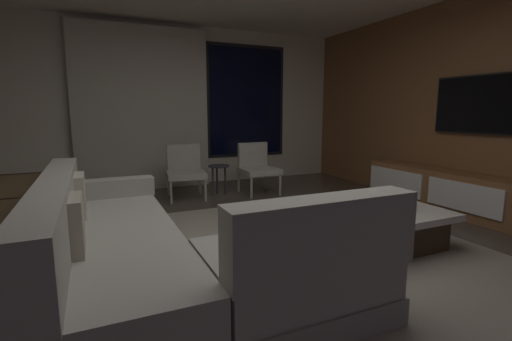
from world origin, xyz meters
TOP-DOWN VIEW (x-y plane):
  - floor at (0.00, 0.00)m, footprint 9.20×9.20m
  - back_wall_with_window at (-0.06, 3.62)m, footprint 6.60×0.30m
  - media_wall at (3.06, 0.00)m, footprint 0.12×7.80m
  - area_rug at (0.35, -0.10)m, footprint 3.20×3.80m
  - sectional_couch at (-0.99, -0.19)m, footprint 1.98×2.50m
  - coffee_table at (1.07, -0.00)m, footprint 1.16×1.16m
  - book_stack_on_coffee_table at (1.22, -0.20)m, footprint 0.31×0.19m
  - accent_chair_near_window at (0.99, 2.46)m, footprint 0.54×0.56m
  - accent_chair_by_curtain at (-0.11, 2.59)m, footprint 0.60×0.62m
  - side_stool at (0.40, 2.56)m, footprint 0.32×0.32m
  - media_console at (2.77, 0.05)m, footprint 0.46×3.10m
  - mounted_tv at (2.95, 0.25)m, footprint 0.05×1.22m

SIDE VIEW (x-z plane):
  - floor at x=0.00m, z-range 0.00..0.00m
  - area_rug at x=0.35m, z-range 0.00..0.01m
  - coffee_table at x=1.07m, z-range 0.01..0.37m
  - media_console at x=2.77m, z-range -0.01..0.51m
  - sectional_couch at x=-0.99m, z-range -0.12..0.70m
  - side_stool at x=0.40m, z-range 0.14..0.60m
  - book_stack_on_coffee_table at x=1.22m, z-range 0.36..0.48m
  - accent_chair_near_window at x=0.99m, z-range 0.04..0.82m
  - accent_chair_by_curtain at x=-0.11m, z-range 0.04..0.82m
  - back_wall_with_window at x=-0.06m, z-range -0.01..2.69m
  - media_wall at x=3.06m, z-range 0.00..2.70m
  - mounted_tv at x=2.95m, z-range 1.00..1.70m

